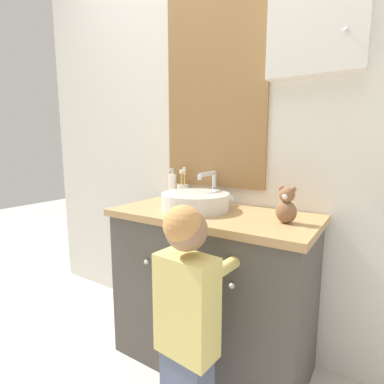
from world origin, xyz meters
TOP-DOWN VIEW (x-y plane):
  - wall_back at (0.01, 0.62)m, footprint 3.20×0.18m
  - vanity_counter at (0.00, 0.35)m, footprint 1.02×0.51m
  - sink_basin at (-0.10, 0.35)m, footprint 0.35×0.40m
  - toothbrush_holder at (-0.31, 0.52)m, footprint 0.07×0.07m
  - soap_dispenser at (-0.39, 0.53)m, footprint 0.05×0.05m
  - child_figure at (0.14, -0.08)m, footprint 0.25×0.46m
  - teddy_bear at (0.37, 0.33)m, footprint 0.09×0.08m

SIDE VIEW (x-z plane):
  - vanity_counter at x=0.00m, z-range 0.00..0.82m
  - child_figure at x=0.14m, z-range 0.06..1.00m
  - sink_basin at x=-0.10m, z-range 0.77..0.96m
  - toothbrush_holder at x=-0.31m, z-range 0.77..0.97m
  - teddy_bear at x=0.37m, z-range 0.81..0.97m
  - soap_dispenser at x=-0.39m, z-range 0.80..0.99m
  - wall_back at x=0.01m, z-range 0.03..2.53m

